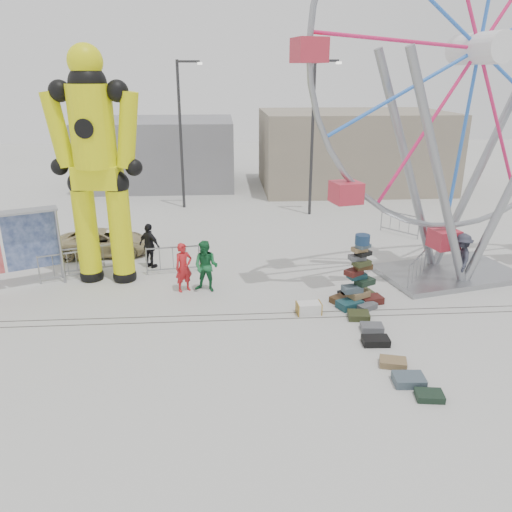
{
  "coord_description": "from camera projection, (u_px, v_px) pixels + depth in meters",
  "views": [
    {
      "loc": [
        -1.75,
        -13.4,
        7.24
      ],
      "look_at": [
        -0.67,
        2.52,
        1.43
      ],
      "focal_mm": 35.0,
      "sensor_mm": 36.0,
      "label": 1
    }
  ],
  "objects": [
    {
      "name": "row_case_5",
      "position": [
        430.0,
        396.0,
        11.81
      ],
      "size": [
        0.7,
        0.54,
        0.17
      ],
      "primitive_type": "cube",
      "rotation": [
        0.0,
        0.0,
        -0.13
      ],
      "color": "black",
      "rests_on": "ground"
    },
    {
      "name": "barricade_dummy_c",
      "position": [
        173.0,
        260.0,
        19.16
      ],
      "size": [
        1.99,
        0.37,
        1.1
      ],
      "primitive_type": null,
      "rotation": [
        0.0,
        0.0,
        0.14
      ],
      "color": "gray",
      "rests_on": "ground"
    },
    {
      "name": "building_left",
      "position": [
        161.0,
        152.0,
        34.64
      ],
      "size": [
        10.0,
        8.0,
        4.4
      ],
      "primitive_type": "cube",
      "color": "gray",
      "rests_on": "ground"
    },
    {
      "name": "pedestrian_black",
      "position": [
        150.0,
        246.0,
        19.62
      ],
      "size": [
        1.1,
        1.0,
        1.8
      ],
      "primitive_type": "imported",
      "rotation": [
        0.0,
        0.0,
        2.48
      ],
      "color": "black",
      "rests_on": "ground"
    },
    {
      "name": "lamp_post_right",
      "position": [
        314.0,
        131.0,
        26.0
      ],
      "size": [
        1.41,
        0.25,
        8.0
      ],
      "color": "#2D2D30",
      "rests_on": "ground"
    },
    {
      "name": "pedestrian_green",
      "position": [
        206.0,
        266.0,
        17.45
      ],
      "size": [
        1.08,
        0.96,
        1.85
      ],
      "primitive_type": "imported",
      "rotation": [
        0.0,
        0.0,
        -0.34
      ],
      "color": "#186332",
      "rests_on": "ground"
    },
    {
      "name": "row_case_0",
      "position": [
        359.0,
        315.0,
        15.7
      ],
      "size": [
        0.72,
        0.63,
        0.21
      ],
      "primitive_type": "cube",
      "rotation": [
        0.0,
        0.0,
        -0.12
      ],
      "color": "#32391C",
      "rests_on": "ground"
    },
    {
      "name": "ground",
      "position": [
        283.0,
        328.0,
        15.15
      ],
      "size": [
        90.0,
        90.0,
        0.0
      ],
      "primitive_type": "plane",
      "color": "#9E9E99",
      "rests_on": "ground"
    },
    {
      "name": "steamer_trunk",
      "position": [
        309.0,
        308.0,
        16.01
      ],
      "size": [
        0.81,
        0.51,
        0.37
      ],
      "primitive_type": "cube",
      "rotation": [
        0.0,
        0.0,
        0.07
      ],
      "color": "silver",
      "rests_on": "ground"
    },
    {
      "name": "crash_test_dummy",
      "position": [
        96.0,
        160.0,
        17.2
      ],
      "size": [
        3.38,
        1.48,
        8.48
      ],
      "rotation": [
        0.0,
        0.0,
        -0.12
      ],
      "color": "black",
      "rests_on": "ground"
    },
    {
      "name": "ferris_wheel",
      "position": [
        475.0,
        82.0,
        16.69
      ],
      "size": [
        11.99,
        4.09,
        14.24
      ],
      "rotation": [
        0.0,
        0.0,
        0.23
      ],
      "color": "gray",
      "rests_on": "ground"
    },
    {
      "name": "lamp_post_left",
      "position": [
        182.0,
        128.0,
        27.43
      ],
      "size": [
        1.41,
        0.25,
        8.0
      ],
      "color": "#2D2D30",
      "rests_on": "ground"
    },
    {
      "name": "building_right",
      "position": [
        352.0,
        150.0,
        33.49
      ],
      "size": [
        12.0,
        8.0,
        5.0
      ],
      "primitive_type": "cube",
      "color": "gray",
      "rests_on": "ground"
    },
    {
      "name": "barricade_wheel_back",
      "position": [
        400.0,
        224.0,
        23.78
      ],
      "size": [
        1.36,
        1.6,
        1.1
      ],
      "primitive_type": null,
      "rotation": [
        0.0,
        0.0,
        -0.87
      ],
      "color": "gray",
      "rests_on": "ground"
    },
    {
      "name": "pedestrian_grey",
      "position": [
        461.0,
        258.0,
        18.24
      ],
      "size": [
        0.96,
        1.33,
        1.85
      ],
      "primitive_type": "imported",
      "rotation": [
        0.0,
        0.0,
        -1.82
      ],
      "color": "#2A2C39",
      "rests_on": "ground"
    },
    {
      "name": "suitcase_tower",
      "position": [
        358.0,
        285.0,
        16.57
      ],
      "size": [
        1.84,
        1.6,
        2.42
      ],
      "rotation": [
        0.0,
        0.0,
        0.37
      ],
      "color": "#174047",
      "rests_on": "ground"
    },
    {
      "name": "pedestrian_red",
      "position": [
        184.0,
        267.0,
        17.47
      ],
      "size": [
        0.77,
        0.69,
        1.77
      ],
      "primitive_type": "imported",
      "rotation": [
        0.0,
        0.0,
        0.52
      ],
      "color": "#B4191E",
      "rests_on": "ground"
    },
    {
      "name": "row_case_1",
      "position": [
        372.0,
        328.0,
        14.95
      ],
      "size": [
        0.7,
        0.53,
        0.2
      ],
      "primitive_type": "cube",
      "rotation": [
        0.0,
        0.0,
        -0.1
      ],
      "color": "#53555B",
      "rests_on": "ground"
    },
    {
      "name": "parked_suv",
      "position": [
        103.0,
        242.0,
        21.18
      ],
      "size": [
        4.02,
        2.05,
        1.09
      ],
      "primitive_type": "imported",
      "rotation": [
        0.0,
        0.0,
        1.63
      ],
      "color": "tan",
      "rests_on": "ground"
    },
    {
      "name": "barricade_wheel_front",
      "position": [
        417.0,
        270.0,
        18.14
      ],
      "size": [
        1.29,
        1.66,
        1.1
      ],
      "primitive_type": null,
      "rotation": [
        0.0,
        0.0,
        0.92
      ],
      "color": "gray",
      "rests_on": "ground"
    },
    {
      "name": "banner_scaffold",
      "position": [
        0.0,
        233.0,
        17.14
      ],
      "size": [
        3.82,
        2.16,
        2.81
      ],
      "rotation": [
        0.0,
        0.0,
        0.42
      ],
      "color": "gray",
      "rests_on": "ground"
    },
    {
      "name": "barricade_dummy_b",
      "position": [
        90.0,
        260.0,
        19.17
      ],
      "size": [
        1.95,
        0.67,
        1.1
      ],
      "primitive_type": null,
      "rotation": [
        0.0,
        0.0,
        0.29
      ],
      "color": "gray",
      "rests_on": "ground"
    },
    {
      "name": "row_case_3",
      "position": [
        393.0,
        362.0,
        13.15
      ],
      "size": [
        0.79,
        0.63,
        0.19
      ],
      "primitive_type": "cube",
      "rotation": [
        0.0,
        0.0,
        -0.27
      ],
      "color": "olive",
      "rests_on": "ground"
    },
    {
      "name": "barricade_dummy_a",
      "position": [
        68.0,
        266.0,
        18.52
      ],
      "size": [
        1.9,
        0.81,
        1.1
      ],
      "primitive_type": null,
      "rotation": [
        0.0,
        0.0,
        0.37
      ],
      "color": "gray",
      "rests_on": "ground"
    },
    {
      "name": "row_case_4",
      "position": [
        409.0,
        380.0,
        12.37
      ],
      "size": [
        0.79,
        0.61,
        0.22
      ],
      "primitive_type": "cube",
      "rotation": [
        0.0,
        0.0,
        -0.06
      ],
      "color": "#43545F",
      "rests_on": "ground"
    },
    {
      "name": "track_line_near",
      "position": [
        281.0,
        319.0,
        15.71
      ],
      "size": [
        40.0,
        0.04,
        0.01
      ],
      "primitive_type": "cube",
      "color": "#47443F",
      "rests_on": "ground"
    },
    {
      "name": "track_line_far",
      "position": [
        280.0,
        313.0,
        16.08
      ],
      "size": [
        40.0,
        0.04,
        0.01
      ],
      "primitive_type": "cube",
      "color": "#47443F",
      "rests_on": "ground"
    },
    {
      "name": "row_case_2",
      "position": [
        376.0,
        341.0,
        14.19
      ],
      "size": [
        0.78,
        0.5,
        0.21
      ],
      "primitive_type": "cube",
      "rotation": [
        0.0,
        0.0,
        -0.04
      ],
      "color": "black",
      "rests_on": "ground"
    }
  ]
}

